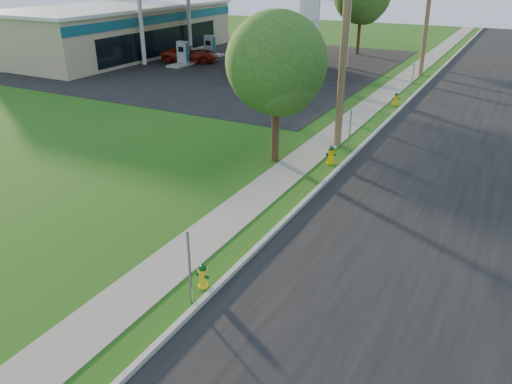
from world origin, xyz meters
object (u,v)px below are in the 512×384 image
at_px(utility_pole_mid, 345,33).
at_px(hydrant_far, 396,99).
at_px(hydrant_near, 203,276).
at_px(hydrant_mid, 331,155).
at_px(fuel_pump_nw, 183,56).
at_px(car_red, 190,54).
at_px(utility_pole_far, 428,7).
at_px(price_pylon, 310,8).
at_px(tree_verge, 278,67).
at_px(fuel_pump_sw, 210,49).
at_px(fuel_pump_se, 304,58).
at_px(fuel_pump_ne, 283,66).

xyz_separation_m(utility_pole_mid, hydrant_far, (0.58, 8.44, -4.59)).
height_order(hydrant_near, hydrant_mid, hydrant_mid).
relative_size(fuel_pump_nw, car_red, 0.67).
relative_size(utility_pole_far, price_pylon, 1.39).
relative_size(fuel_pump_nw, tree_verge, 0.53).
relative_size(utility_pole_mid, tree_verge, 1.62).
bearing_deg(utility_pole_mid, tree_verge, -116.46).
bearing_deg(fuel_pump_sw, hydrant_mid, -46.35).
relative_size(utility_pole_mid, fuel_pump_se, 3.06).
height_order(fuel_pump_ne, hydrant_near, fuel_pump_ne).
relative_size(fuel_pump_nw, hydrant_far, 4.30).
height_order(fuel_pump_nw, fuel_pump_se, same).
xyz_separation_m(tree_verge, hydrant_near, (2.30, -8.96, -3.56)).
distance_m(fuel_pump_se, car_red, 9.61).
bearing_deg(fuel_pump_ne, hydrant_mid, -58.37).
relative_size(hydrant_near, car_red, 0.15).
xyz_separation_m(fuel_pump_nw, car_red, (-0.24, 1.34, -0.06)).
distance_m(fuel_pump_sw, tree_verge, 26.13).
bearing_deg(fuel_pump_se, car_red, -163.94).
height_order(utility_pole_mid, hydrant_mid, utility_pole_mid).
distance_m(fuel_pump_ne, price_pylon, 10.17).
bearing_deg(utility_pole_mid, hydrant_near, -86.55).
xyz_separation_m(fuel_pump_sw, price_pylon, (14.00, -11.50, 4.71)).
xyz_separation_m(fuel_pump_se, price_pylon, (5.00, -11.50, 4.71)).
bearing_deg(price_pylon, fuel_pump_ne, 123.69).
height_order(utility_pole_far, fuel_pump_sw, utility_pole_far).
distance_m(fuel_pump_ne, hydrant_mid, 18.03).
bearing_deg(hydrant_far, tree_verge, -100.48).
xyz_separation_m(utility_pole_mid, fuel_pump_nw, (-17.90, 13.00, -4.23)).
bearing_deg(fuel_pump_ne, fuel_pump_nw, 180.00).
bearing_deg(car_red, fuel_pump_sw, -26.03).
height_order(hydrant_near, car_red, car_red).
xyz_separation_m(fuel_pump_nw, fuel_pump_sw, (0.00, 4.00, 0.00)).
height_order(fuel_pump_sw, hydrant_near, fuel_pump_sw).
height_order(price_pylon, hydrant_mid, price_pylon).
relative_size(hydrant_far, car_red, 0.16).
xyz_separation_m(hydrant_near, hydrant_far, (-0.15, 20.56, 0.02)).
height_order(hydrant_mid, hydrant_far, hydrant_mid).
distance_m(price_pylon, car_red, 17.42).
xyz_separation_m(fuel_pump_nw, hydrant_mid, (18.45, -15.35, -0.33)).
bearing_deg(fuel_pump_ne, utility_pole_far, 29.33).
bearing_deg(fuel_pump_se, utility_pole_far, 6.41).
bearing_deg(fuel_pump_sw, car_red, -95.06).
height_order(fuel_pump_se, car_red, fuel_pump_se).
relative_size(fuel_pump_sw, fuel_pump_se, 1.00).
distance_m(utility_pole_mid, utility_pole_far, 18.00).
xyz_separation_m(fuel_pump_nw, tree_verge, (16.33, -16.15, 3.18)).
distance_m(utility_pole_mid, fuel_pump_sw, 25.05).
distance_m(hydrant_near, hydrant_far, 20.56).
height_order(utility_pole_mid, fuel_pump_se, utility_pole_mid).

